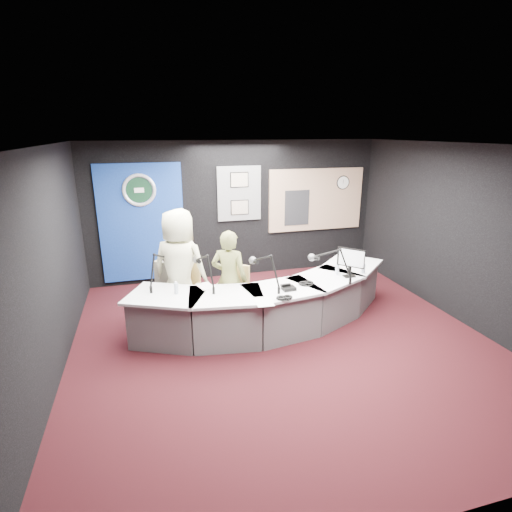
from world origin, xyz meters
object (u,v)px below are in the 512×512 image
object	(u,v)px
broadcast_desk	(269,304)
armchair_left	(182,297)
armchair_right	(230,295)
person_man	(180,268)
person_woman	(229,279)

from	to	relation	value
broadcast_desk	armchair_left	distance (m)	1.41
broadcast_desk	armchair_right	distance (m)	0.64
armchair_left	armchair_right	distance (m)	0.79
broadcast_desk	armchair_left	world-z (taller)	armchair_left
armchair_right	person_man	xyz separation A→B (m)	(-0.72, 0.30, 0.42)
broadcast_desk	armchair_left	size ratio (longest dim) A/B	5.20
armchair_right	armchair_left	bearing A→B (deg)	-162.51
armchair_right	person_woman	size ratio (longest dim) A/B	0.66
broadcast_desk	armchair_right	size ratio (longest dim) A/B	4.35
armchair_left	person_woman	size ratio (longest dim) A/B	0.56
person_man	person_woman	xyz separation A→B (m)	(0.72, -0.30, -0.15)
broadcast_desk	person_woman	distance (m)	0.74
broadcast_desk	armchair_right	xyz separation A→B (m)	(-0.60, 0.19, 0.14)
broadcast_desk	person_woman	world-z (taller)	person_woman
person_man	person_woman	size ratio (longest dim) A/B	1.20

